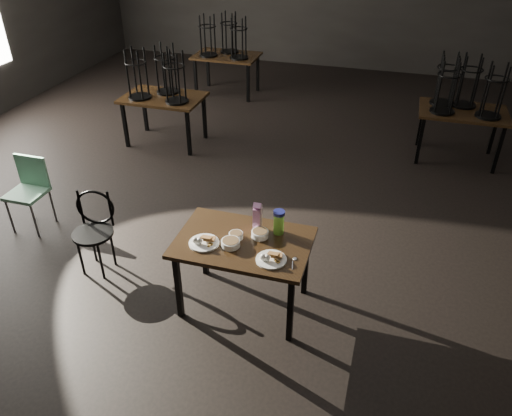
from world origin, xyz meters
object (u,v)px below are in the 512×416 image
(water_bottle, at_px, (279,222))
(bentwood_chair, at_px, (94,226))
(juice_carton, at_px, (257,217))
(main_table, at_px, (243,248))
(school_chair, at_px, (29,186))

(water_bottle, height_order, bentwood_chair, water_bottle)
(juice_carton, bearing_deg, bentwood_chair, -177.08)
(main_table, distance_m, bentwood_chair, 1.64)
(water_bottle, bearing_deg, school_chair, 172.63)
(water_bottle, xyz_separation_m, school_chair, (-3.04, 0.39, -0.35))
(juice_carton, relative_size, water_bottle, 1.22)
(main_table, height_order, school_chair, school_chair)
(school_chair, bearing_deg, juice_carton, -8.01)
(main_table, height_order, juice_carton, juice_carton)
(main_table, xyz_separation_m, school_chair, (-2.77, 0.60, -0.16))
(main_table, bearing_deg, bentwood_chair, 175.65)
(juice_carton, height_order, school_chair, juice_carton)
(main_table, distance_m, school_chair, 2.84)
(main_table, xyz_separation_m, juice_carton, (0.07, 0.21, 0.21))
(juice_carton, height_order, bentwood_chair, juice_carton)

